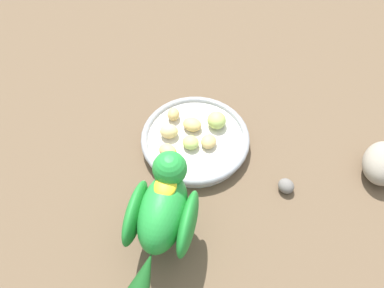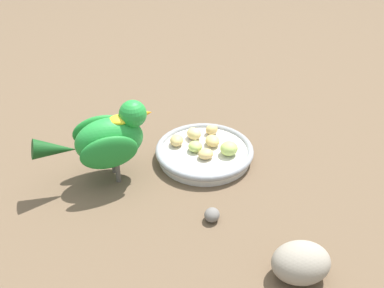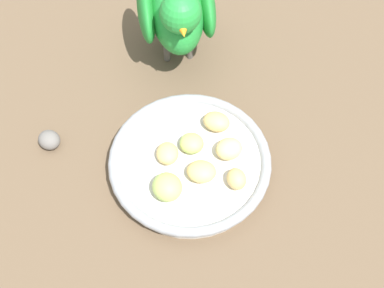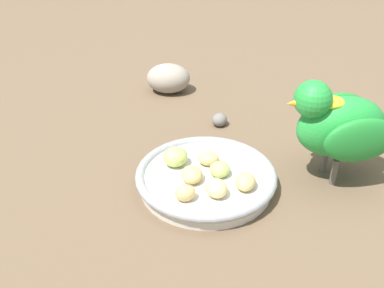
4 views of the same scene
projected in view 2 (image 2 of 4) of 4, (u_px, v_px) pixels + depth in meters
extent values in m
plane|color=brown|center=(205.00, 166.00, 0.85)|extent=(4.00, 4.00, 0.00)
cylinder|color=beige|center=(204.00, 154.00, 0.86)|extent=(0.18, 0.18, 0.02)
torus|color=#93969B|center=(204.00, 150.00, 0.86)|extent=(0.19, 0.19, 0.01)
ellipsoid|color=tan|center=(212.00, 141.00, 0.87)|extent=(0.04, 0.04, 0.02)
ellipsoid|color=#B2CC66|center=(229.00, 148.00, 0.84)|extent=(0.04, 0.03, 0.03)
ellipsoid|color=#B2CC66|center=(195.00, 146.00, 0.85)|extent=(0.04, 0.04, 0.02)
ellipsoid|color=tan|center=(176.00, 141.00, 0.86)|extent=(0.04, 0.04, 0.02)
ellipsoid|color=#E5C67F|center=(194.00, 134.00, 0.88)|extent=(0.04, 0.04, 0.02)
ellipsoid|color=tan|center=(212.00, 130.00, 0.90)|extent=(0.03, 0.03, 0.02)
ellipsoid|color=tan|center=(202.00, 154.00, 0.83)|extent=(0.04, 0.04, 0.02)
cylinder|color=#59544C|center=(114.00, 163.00, 0.82)|extent=(0.01, 0.01, 0.04)
cylinder|color=#59544C|center=(118.00, 172.00, 0.80)|extent=(0.01, 0.01, 0.04)
ellipsoid|color=green|center=(109.00, 140.00, 0.77)|extent=(0.14, 0.12, 0.08)
ellipsoid|color=#1E7F2D|center=(100.00, 131.00, 0.80)|extent=(0.10, 0.07, 0.06)
ellipsoid|color=#1E7F2D|center=(109.00, 153.00, 0.74)|extent=(0.10, 0.07, 0.06)
cone|color=#144719|center=(55.00, 149.00, 0.74)|extent=(0.09, 0.07, 0.05)
sphere|color=green|center=(133.00, 114.00, 0.76)|extent=(0.07, 0.07, 0.05)
cone|color=orange|center=(146.00, 113.00, 0.77)|extent=(0.03, 0.03, 0.02)
ellipsoid|color=yellow|center=(119.00, 120.00, 0.76)|extent=(0.05, 0.05, 0.01)
ellipsoid|color=gray|center=(301.00, 263.00, 0.61)|extent=(0.11, 0.10, 0.06)
ellipsoid|color=slate|center=(212.00, 215.00, 0.72)|extent=(0.03, 0.03, 0.02)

